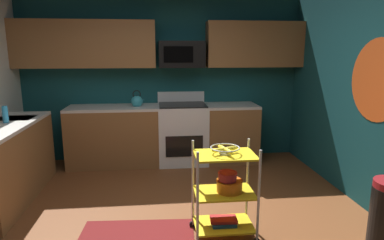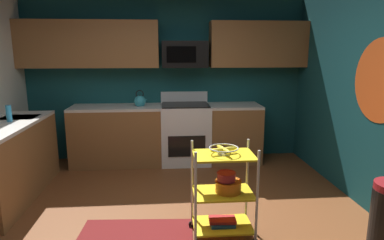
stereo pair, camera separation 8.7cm
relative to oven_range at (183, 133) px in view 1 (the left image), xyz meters
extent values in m
cube|color=brown|center=(-0.29, -2.10, -0.50)|extent=(4.40, 4.80, 0.04)
cube|color=#14474C|center=(-0.29, 0.33, 0.82)|extent=(4.52, 0.06, 2.60)
cylinder|color=#E5591E|center=(1.91, -1.83, 0.97)|extent=(0.00, 0.89, 0.89)
cube|color=brown|center=(-0.29, 0.00, -0.04)|extent=(2.94, 0.60, 0.88)
cube|color=silver|center=(-0.29, 0.00, 0.42)|extent=(2.94, 0.60, 0.04)
cube|color=brown|center=(-2.19, -1.18, -0.04)|extent=(0.60, 1.75, 0.88)
cube|color=silver|center=(-2.19, -1.18, 0.42)|extent=(0.60, 1.75, 0.04)
cube|color=#B7BABC|center=(-2.19, -0.75, 0.36)|extent=(0.44, 0.36, 0.16)
cube|color=white|center=(0.00, 0.00, -0.02)|extent=(0.76, 0.64, 0.92)
cube|color=black|center=(0.00, -0.33, -0.13)|extent=(0.56, 0.01, 0.32)
cube|color=white|center=(0.00, 0.29, 0.53)|extent=(0.76, 0.06, 0.18)
cube|color=black|center=(0.00, 0.00, 0.45)|extent=(0.72, 0.60, 0.02)
cube|color=brown|center=(-1.44, 0.13, 1.37)|extent=(2.09, 0.33, 0.70)
cube|color=brown|center=(1.16, 0.13, 1.37)|extent=(1.51, 0.33, 0.70)
cube|color=black|center=(0.00, 0.11, 1.22)|extent=(0.70, 0.38, 0.40)
cube|color=black|center=(-0.06, -0.09, 1.22)|extent=(0.44, 0.01, 0.24)
cylinder|color=silver|center=(-0.06, -2.43, 0.00)|extent=(0.02, 0.02, 0.88)
cylinder|color=silver|center=(0.49, -2.43, 0.00)|extent=(0.02, 0.02, 0.88)
cylinder|color=silver|center=(-0.06, -2.05, 0.00)|extent=(0.02, 0.02, 0.88)
cylinder|color=black|center=(-0.06, -2.05, -0.44)|extent=(0.07, 0.02, 0.07)
cylinder|color=silver|center=(0.49, -2.05, 0.00)|extent=(0.02, 0.02, 0.88)
cylinder|color=black|center=(0.49, -2.05, -0.44)|extent=(0.07, 0.02, 0.07)
cube|color=yellow|center=(0.21, -2.24, -0.36)|extent=(0.55, 0.38, 0.02)
cube|color=yellow|center=(0.21, -2.24, -0.03)|extent=(0.55, 0.38, 0.02)
cube|color=yellow|center=(0.21, -2.24, 0.34)|extent=(0.55, 0.38, 0.02)
torus|color=silver|center=(0.21, -2.24, 0.41)|extent=(0.27, 0.27, 0.01)
cylinder|color=silver|center=(0.21, -2.24, 0.36)|extent=(0.12, 0.12, 0.02)
ellipsoid|color=yellow|center=(0.26, -2.22, 0.40)|extent=(0.17, 0.09, 0.04)
ellipsoid|color=yellow|center=(0.20, -2.19, 0.40)|extent=(0.09, 0.17, 0.04)
ellipsoid|color=yellow|center=(0.16, -2.25, 0.40)|extent=(0.17, 0.09, 0.04)
ellipsoid|color=yellow|center=(0.23, -2.29, 0.40)|extent=(0.09, 0.17, 0.04)
cylinder|color=orange|center=(0.26, -2.24, 0.04)|extent=(0.24, 0.24, 0.11)
torus|color=orange|center=(0.26, -2.24, 0.09)|extent=(0.25, 0.25, 0.01)
cylinder|color=maroon|center=(0.24, -2.25, 0.13)|extent=(0.17, 0.17, 0.08)
torus|color=maroon|center=(0.24, -2.25, 0.17)|extent=(0.18, 0.18, 0.01)
cube|color=#1E4C8C|center=(0.21, -2.24, -0.33)|extent=(0.23, 0.19, 0.03)
cube|color=#B22626|center=(0.21, -2.24, -0.30)|extent=(0.26, 0.16, 0.03)
sphere|color=teal|center=(-0.70, 0.00, 0.51)|extent=(0.18, 0.18, 0.18)
sphere|color=black|center=(-0.70, 0.00, 0.60)|extent=(0.03, 0.03, 0.03)
cone|color=teal|center=(-0.62, 0.00, 0.53)|extent=(0.09, 0.04, 0.06)
torus|color=black|center=(-0.70, 0.00, 0.63)|extent=(0.12, 0.01, 0.12)
cylinder|color=#2D8CBF|center=(-2.18, -1.04, 0.54)|extent=(0.06, 0.06, 0.20)
cube|color=maroon|center=(-0.62, -2.21, -0.47)|extent=(1.14, 0.77, 0.01)
camera|label=1|loc=(-0.40, -5.11, 1.28)|focal=31.11mm
camera|label=2|loc=(-0.32, -5.11, 1.28)|focal=31.11mm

